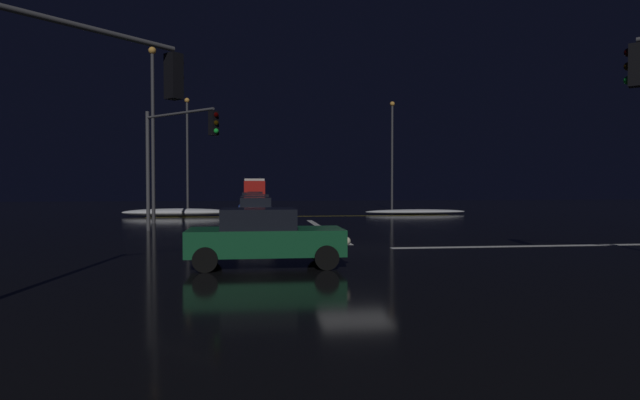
{
  "coord_description": "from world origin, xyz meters",
  "views": [
    {
      "loc": [
        -3.5,
        -17.85,
        2.18
      ],
      "look_at": [
        0.26,
        11.83,
        1.38
      ],
      "focal_mm": 29.44,
      "sensor_mm": 36.0,
      "label": 1
    }
  ],
  "objects": [
    {
      "name": "ground",
      "position": [
        0.0,
        0.0,
        -0.05
      ],
      "size": [
        120.0,
        120.0,
        0.1
      ],
      "primitive_type": "cube",
      "color": "black"
    },
    {
      "name": "stop_line_north",
      "position": [
        0.0,
        8.23,
        0.0
      ],
      "size": [
        0.35,
        14.09,
        0.01
      ],
      "color": "white",
      "rests_on": "ground"
    },
    {
      "name": "centre_line_ns",
      "position": [
        0.0,
        19.83,
        0.0
      ],
      "size": [
        22.0,
        0.15,
        0.01
      ],
      "color": "yellow",
      "rests_on": "ground"
    },
    {
      "name": "crosswalk_bar_east",
      "position": [
        8.33,
        0.0,
        0.0
      ],
      "size": [
        14.09,
        0.4,
        0.01
      ],
      "color": "white",
      "rests_on": "ground"
    },
    {
      "name": "snow_bank_left_curb",
      "position": [
        -9.03,
        21.09,
        0.28
      ],
      "size": [
        7.74,
        1.5,
        0.56
      ],
      "color": "white",
      "rests_on": "ground"
    },
    {
      "name": "snow_bank_right_curb",
      "position": [
        9.03,
        21.66,
        0.18
      ],
      "size": [
        7.98,
        1.5,
        0.36
      ],
      "color": "white",
      "rests_on": "ground"
    },
    {
      "name": "sedan_silver",
      "position": [
        -3.4,
        10.18,
        0.8
      ],
      "size": [
        2.02,
        4.33,
        1.57
      ],
      "color": "#B7B7BC",
      "rests_on": "ground"
    },
    {
      "name": "sedan_blue",
      "position": [
        -3.49,
        15.58,
        0.8
      ],
      "size": [
        2.02,
        4.33,
        1.57
      ],
      "color": "navy",
      "rests_on": "ground"
    },
    {
      "name": "sedan_orange",
      "position": [
        -3.2,
        21.49,
        0.8
      ],
      "size": [
        2.02,
        4.33,
        1.57
      ],
      "color": "#C66014",
      "rests_on": "ground"
    },
    {
      "name": "sedan_white",
      "position": [
        -3.57,
        26.83,
        0.8
      ],
      "size": [
        2.02,
        4.33,
        1.57
      ],
      "color": "silver",
      "rests_on": "ground"
    },
    {
      "name": "sedan_red",
      "position": [
        -3.8,
        33.4,
        0.8
      ],
      "size": [
        2.02,
        4.33,
        1.57
      ],
      "color": "maroon",
      "rests_on": "ground"
    },
    {
      "name": "sedan_gray",
      "position": [
        -3.33,
        40.13,
        0.8
      ],
      "size": [
        2.02,
        4.33,
        1.57
      ],
      "color": "slate",
      "rests_on": "ground"
    },
    {
      "name": "box_truck",
      "position": [
        -3.39,
        46.75,
        1.71
      ],
      "size": [
        2.68,
        8.28,
        3.08
      ],
      "color": "red",
      "rests_on": "ground"
    },
    {
      "name": "sedan_green_crossing",
      "position": [
        -3.21,
        -3.52,
        0.8
      ],
      "size": [
        4.33,
        2.02,
        1.57
      ],
      "color": "#14512D",
      "rests_on": "ground"
    },
    {
      "name": "traffic_signal_sw",
      "position": [
        -7.14,
        -7.14,
        3.94
      ],
      "size": [
        3.62,
        3.62,
        5.64
      ],
      "color": "#4C4C51",
      "rests_on": "ground"
    },
    {
      "name": "traffic_signal_nw",
      "position": [
        -7.1,
        7.1,
        4.07
      ],
      "size": [
        3.74,
        3.74,
        5.82
      ],
      "color": "#4C4C51",
      "rests_on": "ground"
    },
    {
      "name": "streetlamp_right_far",
      "position": [
        9.33,
        29.83,
        5.73
      ],
      "size": [
        0.44,
        0.44,
        10.04
      ],
      "color": "#424247",
      "rests_on": "ground"
    },
    {
      "name": "streetlamp_left_near",
      "position": [
        -9.33,
        13.83,
        5.85
      ],
      "size": [
        0.44,
        0.44,
        10.29
      ],
      "color": "#424247",
      "rests_on": "ground"
    },
    {
      "name": "streetlamp_left_far",
      "position": [
        -9.33,
        29.83,
        5.7
      ],
      "size": [
        0.44,
        0.44,
        9.98
      ],
      "color": "#424247",
      "rests_on": "ground"
    }
  ]
}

